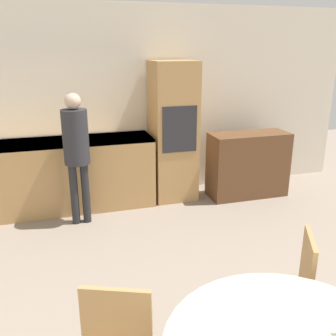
{
  "coord_description": "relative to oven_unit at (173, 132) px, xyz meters",
  "views": [
    {
      "loc": [
        -0.78,
        0.11,
        2.06
      ],
      "look_at": [
        0.04,
        2.9,
        1.11
      ],
      "focal_mm": 40.0,
      "sensor_mm": 36.0,
      "label": 1
    }
  ],
  "objects": [
    {
      "name": "sideboard",
      "position": [
        1.03,
        -0.26,
        -0.49
      ],
      "size": [
        1.11,
        0.45,
        0.91
      ],
      "color": "brown",
      "rests_on": "ground_plane"
    },
    {
      "name": "chair_far_right",
      "position": [
        -0.07,
        -2.94,
        -0.45
      ],
      "size": [
        0.54,
        0.54,
        0.89
      ],
      "rotation": [
        0.0,
        0.0,
        4.22
      ],
      "color": "tan",
      "rests_on": "ground_plane"
    },
    {
      "name": "kitchen_counter",
      "position": [
        -1.84,
        -0.01,
        -0.47
      ],
      "size": [
        3.02,
        0.6,
        0.92
      ],
      "color": "tan",
      "rests_on": "ground_plane"
    },
    {
      "name": "person_standing",
      "position": [
        -1.32,
        -0.49,
        0.04
      ],
      "size": [
        0.29,
        0.29,
        1.57
      ],
      "color": "#262628",
      "rests_on": "ground_plane"
    },
    {
      "name": "wall_back",
      "position": [
        -0.7,
        0.34,
        0.36
      ],
      "size": [
        6.99,
        0.05,
        2.6
      ],
      "color": "silver",
      "rests_on": "ground_plane"
    },
    {
      "name": "oven_unit",
      "position": [
        0.0,
        0.0,
        0.0
      ],
      "size": [
        0.58,
        0.59,
        1.88
      ],
      "color": "tan",
      "rests_on": "ground_plane"
    }
  ]
}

